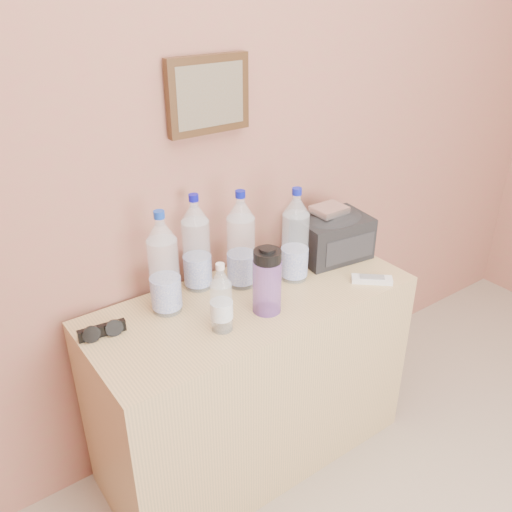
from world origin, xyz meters
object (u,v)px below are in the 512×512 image
at_px(dresser, 252,380).
at_px(foil_packet, 329,210).
at_px(toiletry_bag, 332,235).
at_px(pet_large_d, 295,240).
at_px(ac_remote, 372,280).
at_px(sunglasses, 102,330).
at_px(pet_large_a, 164,268).
at_px(pet_small, 221,301).
at_px(pet_large_c, 241,245).
at_px(nalgene_bottle, 267,280).
at_px(pet_large_b, 196,247).

relative_size(dresser, foil_packet, 9.49).
bearing_deg(toiletry_bag, pet_large_d, -160.88).
bearing_deg(pet_large_d, ac_remote, -42.02).
bearing_deg(sunglasses, pet_large_a, 10.06).
bearing_deg(sunglasses, dresser, -3.69).
xyz_separation_m(pet_large_a, foil_packet, (0.70, -0.03, 0.04)).
xyz_separation_m(toiletry_bag, foil_packet, (-0.02, 0.01, 0.11)).
bearing_deg(pet_small, pet_large_c, 42.95).
relative_size(pet_large_c, foil_packet, 2.93).
height_order(toiletry_bag, foil_packet, foil_packet).
bearing_deg(dresser, ac_remote, -21.35).
bearing_deg(nalgene_bottle, pet_small, -179.22).
relative_size(pet_large_a, pet_large_b, 1.02).
bearing_deg(pet_large_a, ac_remote, -21.63).
bearing_deg(sunglasses, pet_large_d, 1.62).
relative_size(pet_large_a, nalgene_bottle, 1.54).
bearing_deg(nalgene_bottle, toiletry_bag, 20.14).
relative_size(pet_large_d, ac_remote, 2.41).
bearing_deg(pet_large_a, pet_large_b, 23.90).
xyz_separation_m(pet_large_a, toiletry_bag, (0.72, -0.04, -0.07)).
relative_size(pet_large_a, foil_packet, 2.93).
relative_size(pet_small, ac_remote, 1.61).
relative_size(pet_large_a, pet_large_d, 1.02).
height_order(ac_remote, toiletry_bag, toiletry_bag).
height_order(pet_large_d, ac_remote, pet_large_d).
xyz_separation_m(nalgene_bottle, toiletry_bag, (0.45, 0.16, -0.02)).
xyz_separation_m(dresser, sunglasses, (-0.51, 0.10, 0.39)).
bearing_deg(foil_packet, ac_remote, -90.34).
relative_size(pet_large_b, ac_remote, 2.41).
distance_m(pet_large_b, pet_large_d, 0.36).
bearing_deg(dresser, pet_large_c, 75.11).
bearing_deg(sunglasses, nalgene_bottle, -12.93).
bearing_deg(ac_remote, sunglasses, -154.20).
xyz_separation_m(pet_large_d, toiletry_bag, (0.23, 0.05, -0.06)).
relative_size(dresser, sunglasses, 7.82).
bearing_deg(pet_large_d, toiletry_bag, 11.74).
bearing_deg(pet_large_b, nalgene_bottle, -68.50).
bearing_deg(pet_large_d, pet_large_c, 156.85).
relative_size(pet_large_d, foil_packet, 2.87).
xyz_separation_m(ac_remote, foil_packet, (0.00, 0.25, 0.19)).
relative_size(pet_large_b, pet_large_c, 0.98).
xyz_separation_m(pet_large_a, nalgene_bottle, (0.27, -0.20, -0.04)).
xyz_separation_m(ac_remote, toiletry_bag, (0.02, 0.24, 0.09)).
bearing_deg(pet_large_b, pet_large_a, -156.10).
distance_m(pet_large_a, pet_small, 0.23).
distance_m(pet_large_a, pet_large_d, 0.49).
xyz_separation_m(pet_small, foil_packet, (0.61, 0.17, 0.10)).
distance_m(pet_large_b, pet_small, 0.29).
height_order(pet_small, ac_remote, pet_small).
bearing_deg(ac_remote, pet_large_c, -172.63).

